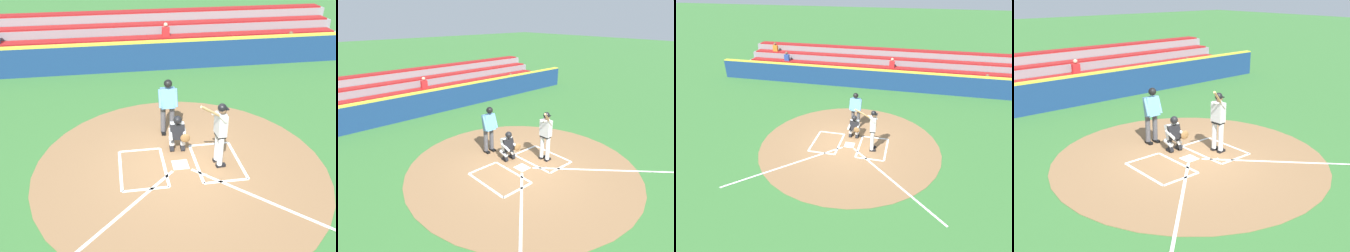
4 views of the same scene
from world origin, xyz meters
The scene contains 9 objects.
ground_plane centered at (0.00, 0.00, 0.00)m, with size 120.00×120.00×0.00m, color #387033.
dirt_circle centered at (0.00, 0.00, 0.01)m, with size 8.00×8.00×0.01m, color olive.
home_plate_and_chalk centered at (0.00, 0.88, 0.01)m, with size 7.93×4.91×0.01m.
batter centered at (-1.03, 0.13, 1.10)m, with size 0.90×0.76×2.13m.
catcher centered at (-0.06, -0.78, 0.59)m, with size 0.59×0.64×1.13m.
plate_umpire centered at (0.08, -1.74, 1.08)m, with size 0.58×0.41×1.86m.
baseball centered at (-0.58, 0.60, 0.04)m, with size 0.07×0.07×0.07m, color white.
backstop_wall centered at (0.00, -7.50, 0.65)m, with size 22.00×0.36×1.31m.
bleacher_stand centered at (0.00, -10.20, 0.70)m, with size 20.00×3.40×2.10m.
Camera 2 is at (6.16, 6.14, 5.03)m, focal length 30.06 mm.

